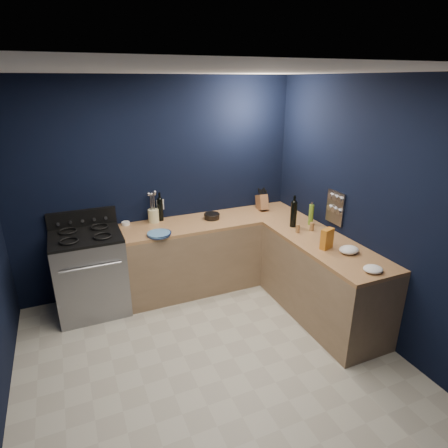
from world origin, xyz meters
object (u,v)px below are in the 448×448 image
plate_stack (159,234)px  knife_block (262,202)px  gas_range (91,274)px  utensil_crock (154,216)px  crouton_bag (327,239)px

plate_stack → knife_block: (1.50, 0.34, 0.08)m
plate_stack → knife_block: size_ratio=1.28×
gas_range → utensil_crock: bearing=15.1°
gas_range → utensil_crock: (0.82, 0.22, 0.52)m
crouton_bag → utensil_crock: bearing=116.0°
utensil_crock → knife_block: (1.45, -0.10, 0.02)m
utensil_crock → gas_range: bearing=-164.9°
utensil_crock → crouton_bag: bearing=-45.0°
gas_range → knife_block: 2.33m
crouton_bag → gas_range: bearing=132.4°
plate_stack → gas_range: bearing=164.0°
knife_block → utensil_crock: bearing=-178.0°
gas_range → crouton_bag: bearing=-28.6°
utensil_crock → knife_block: bearing=-3.9°
gas_range → knife_block: knife_block is taller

